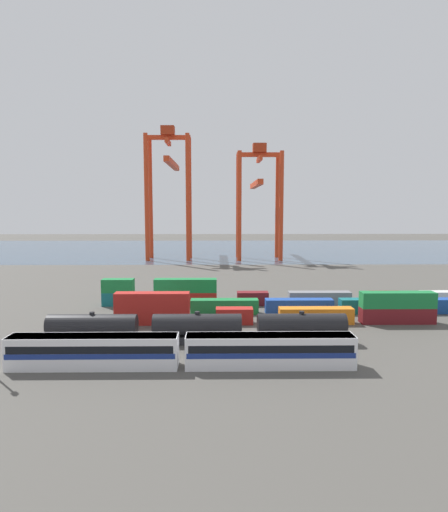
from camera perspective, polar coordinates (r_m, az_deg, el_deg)
ground_plane at (r=113.50m, az=6.89°, el=-3.39°), size 420.00×420.00×0.00m
harbour_water at (r=202.51m, az=3.50°, el=0.87°), size 400.00×110.00×0.01m
passenger_train at (r=53.63m, az=-5.48°, el=-11.98°), size 40.97×3.14×3.90m
freight_tank_row at (r=62.62m, az=-3.48°, el=-9.28°), size 41.66×3.03×4.49m
shipping_container_0 at (r=73.54m, az=-9.24°, el=-7.68°), size 12.10×2.44×2.60m
shipping_container_1 at (r=72.96m, az=-9.28°, el=-5.70°), size 12.10×2.44×2.60m
shipping_container_2 at (r=72.80m, az=1.35°, el=-7.74°), size 6.04×2.44×2.60m
shipping_container_3 at (r=74.50m, az=11.80°, el=-7.55°), size 12.10×2.44×2.60m
shipping_container_4 at (r=78.49m, az=21.47°, el=-7.15°), size 12.10×2.44×2.60m
shipping_container_5 at (r=77.95m, az=21.55°, el=-5.29°), size 12.10×2.44×2.60m
shipping_container_8 at (r=80.46m, az=-9.61°, el=-6.48°), size 6.04×2.44×2.60m
shipping_container_9 at (r=79.52m, az=0.06°, el=-6.54°), size 12.10×2.44×2.60m
shipping_container_10 at (r=80.83m, az=9.67°, el=-6.42°), size 12.10×2.44×2.60m
shipping_container_11 at (r=84.29m, az=18.74°, el=-6.14°), size 12.10×2.44×2.60m
shipping_container_12 at (r=89.64m, az=26.89°, el=-5.76°), size 12.10×2.44×2.60m
shipping_container_15 at (r=88.47m, az=-13.51°, el=-5.40°), size 6.04×2.44×2.60m
shipping_container_16 at (r=87.99m, az=-13.55°, el=-3.74°), size 6.04×2.44×2.60m
shipping_container_17 at (r=86.54m, az=-4.98°, el=-5.51°), size 12.10×2.44×2.60m
shipping_container_18 at (r=86.05m, az=-5.00°, el=-3.82°), size 12.10×2.44×2.60m
shipping_container_19 at (r=86.57m, az=3.73°, el=-5.50°), size 6.04×2.44×2.60m
shipping_container_20 at (r=88.55m, az=12.24°, el=-5.36°), size 12.10×2.44×2.60m
shipping_container_21 at (r=92.37m, az=20.20°, el=-5.13°), size 6.04×2.44×2.60m
gantry_crane_west at (r=167.38m, az=-7.07°, el=9.84°), size 16.29×40.80×48.18m
gantry_crane_central at (r=166.69m, az=4.46°, el=8.42°), size 16.53×38.22×42.13m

